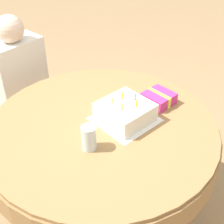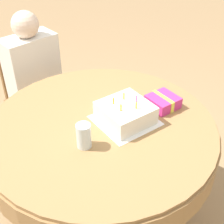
% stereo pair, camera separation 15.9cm
% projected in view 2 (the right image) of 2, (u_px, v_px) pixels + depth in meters
% --- Properties ---
extents(ground_plane, '(12.00, 12.00, 0.00)m').
position_uv_depth(ground_plane, '(103.00, 216.00, 2.07)').
color(ground_plane, '#A37F56').
extents(dining_table, '(1.21, 1.21, 0.78)m').
position_uv_depth(dining_table, '(101.00, 137.00, 1.66)').
color(dining_table, '#9E7547').
rests_on(dining_table, ground_plane).
extents(chair, '(0.42, 0.42, 0.87)m').
position_uv_depth(chair, '(33.00, 94.00, 2.40)').
color(chair, brown).
rests_on(chair, ground_plane).
extents(person, '(0.38, 0.32, 1.13)m').
position_uv_depth(person, '(35.00, 75.00, 2.23)').
color(person, beige).
rests_on(person, ground_plane).
extents(napkin, '(0.29, 0.29, 0.00)m').
position_uv_depth(napkin, '(125.00, 120.00, 1.63)').
color(napkin, white).
rests_on(napkin, dining_table).
extents(birthday_cake, '(0.24, 0.24, 0.13)m').
position_uv_depth(birthday_cake, '(125.00, 113.00, 1.60)').
color(birthday_cake, white).
rests_on(birthday_cake, dining_table).
extents(drinking_glass, '(0.07, 0.07, 0.12)m').
position_uv_depth(drinking_glass, '(84.00, 136.00, 1.43)').
color(drinking_glass, silver).
rests_on(drinking_glass, dining_table).
extents(gift_box, '(0.15, 0.16, 0.07)m').
position_uv_depth(gift_box, '(163.00, 102.00, 1.71)').
color(gift_box, '#D13384').
rests_on(gift_box, dining_table).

